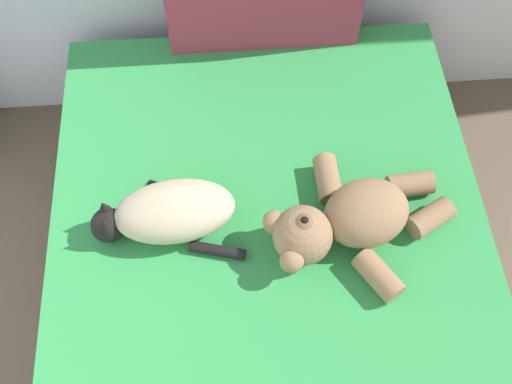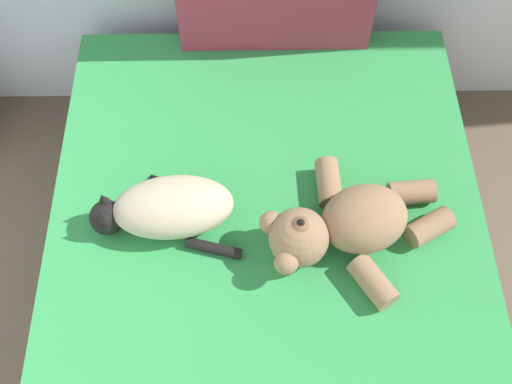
% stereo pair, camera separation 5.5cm
% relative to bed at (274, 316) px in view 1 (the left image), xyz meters
% --- Properties ---
extents(bed, '(1.33, 2.00, 0.45)m').
position_rel_bed_xyz_m(bed, '(0.00, 0.00, 0.00)').
color(bed, brown).
rests_on(bed, ground_plane).
extents(cat, '(0.43, 0.25, 0.15)m').
position_rel_bed_xyz_m(cat, '(-0.28, 0.22, 0.30)').
color(cat, '#C6B293').
rests_on(cat, bed).
extents(teddy_bear, '(0.56, 0.47, 0.18)m').
position_rel_bed_xyz_m(teddy_bear, '(0.21, 0.15, 0.30)').
color(teddy_bear, '#937051').
rests_on(teddy_bear, bed).
extents(cell_phone, '(0.16, 0.12, 0.01)m').
position_rel_bed_xyz_m(cell_phone, '(-0.29, 0.31, 0.23)').
color(cell_phone, black).
rests_on(cell_phone, bed).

